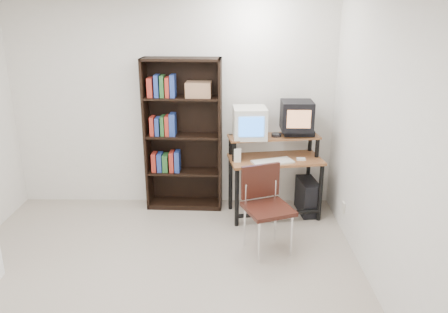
{
  "coord_description": "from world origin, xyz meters",
  "views": [
    {
      "loc": [
        0.68,
        -3.34,
        2.41
      ],
      "look_at": [
        0.64,
        1.1,
        0.92
      ],
      "focal_mm": 35.0,
      "sensor_mm": 36.0,
      "label": 1
    }
  ],
  "objects_px": {
    "computer_desk": "(275,163)",
    "bookshelf": "(183,133)",
    "school_chair": "(265,200)",
    "crt_monitor": "(250,123)",
    "crt_tv": "(297,116)",
    "pc_tower": "(307,196)"
  },
  "relations": [
    {
      "from": "computer_desk",
      "to": "school_chair",
      "type": "bearing_deg",
      "value": -111.09
    },
    {
      "from": "computer_desk",
      "to": "pc_tower",
      "type": "relative_size",
      "value": 2.57
    },
    {
      "from": "pc_tower",
      "to": "school_chair",
      "type": "relative_size",
      "value": 0.5
    },
    {
      "from": "crt_tv",
      "to": "bookshelf",
      "type": "distance_m",
      "value": 1.4
    },
    {
      "from": "crt_monitor",
      "to": "computer_desk",
      "type": "bearing_deg",
      "value": -13.19
    },
    {
      "from": "crt_tv",
      "to": "bookshelf",
      "type": "relative_size",
      "value": 0.2
    },
    {
      "from": "computer_desk",
      "to": "school_chair",
      "type": "height_order",
      "value": "computer_desk"
    },
    {
      "from": "pc_tower",
      "to": "school_chair",
      "type": "distance_m",
      "value": 1.11
    },
    {
      "from": "computer_desk",
      "to": "pc_tower",
      "type": "bearing_deg",
      "value": -1.6
    },
    {
      "from": "crt_tv",
      "to": "bookshelf",
      "type": "height_order",
      "value": "bookshelf"
    },
    {
      "from": "crt_monitor",
      "to": "crt_tv",
      "type": "xyz_separation_m",
      "value": [
        0.56,
        0.06,
        0.07
      ]
    },
    {
      "from": "computer_desk",
      "to": "bookshelf",
      "type": "distance_m",
      "value": 1.18
    },
    {
      "from": "crt_tv",
      "to": "pc_tower",
      "type": "relative_size",
      "value": 0.82
    },
    {
      "from": "crt_tv",
      "to": "pc_tower",
      "type": "bearing_deg",
      "value": -19.9
    },
    {
      "from": "computer_desk",
      "to": "bookshelf",
      "type": "height_order",
      "value": "bookshelf"
    },
    {
      "from": "crt_monitor",
      "to": "school_chair",
      "type": "relative_size",
      "value": 0.46
    },
    {
      "from": "school_chair",
      "to": "bookshelf",
      "type": "relative_size",
      "value": 0.48
    },
    {
      "from": "bookshelf",
      "to": "crt_monitor",
      "type": "bearing_deg",
      "value": -11.83
    },
    {
      "from": "crt_monitor",
      "to": "bookshelf",
      "type": "height_order",
      "value": "bookshelf"
    },
    {
      "from": "bookshelf",
      "to": "crt_tv",
      "type": "bearing_deg",
      "value": -3.5
    },
    {
      "from": "school_chair",
      "to": "bookshelf",
      "type": "height_order",
      "value": "bookshelf"
    },
    {
      "from": "crt_monitor",
      "to": "crt_tv",
      "type": "relative_size",
      "value": 1.11
    }
  ]
}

